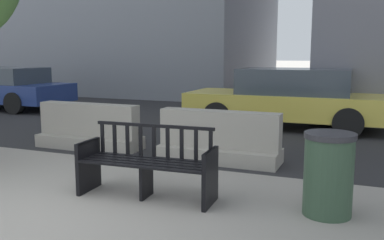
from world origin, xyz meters
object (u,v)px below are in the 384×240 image
jersey_barrier_centre (219,141)px  trash_bin (328,174)px  street_bench (147,166)px  car_sedan_mid (2,88)px  jersey_barrier_left (89,130)px  car_taxi_near (288,98)px

jersey_barrier_centre → trash_bin: trash_bin is taller
street_bench → car_sedan_mid: car_sedan_mid is taller
jersey_barrier_left → car_taxi_near: (3.07, 3.65, 0.37)m
street_bench → car_taxi_near: size_ratio=0.37×
jersey_barrier_centre → jersey_barrier_left: bearing=178.9°
car_taxi_near → car_sedan_mid: bearing=178.8°
car_sedan_mid → trash_bin: car_sedan_mid is taller
trash_bin → car_sedan_mid: bearing=151.6°
car_taxi_near → trash_bin: (1.35, -5.49, -0.25)m
trash_bin → jersey_barrier_left: bearing=157.4°
street_bench → car_taxi_near: (0.76, 5.70, 0.31)m
jersey_barrier_left → trash_bin: bearing=-22.6°
car_taxi_near → trash_bin: size_ratio=5.08×
jersey_barrier_centre → trash_bin: size_ratio=2.19×
jersey_barrier_centre → trash_bin: 2.57m
street_bench → car_taxi_near: 5.76m
jersey_barrier_centre → jersey_barrier_left: 2.57m
trash_bin → jersey_barrier_centre: bearing=135.9°
jersey_barrier_centre → car_taxi_near: size_ratio=0.43×
street_bench → trash_bin: 2.12m
street_bench → jersey_barrier_left: street_bench is taller
jersey_barrier_left → trash_bin: trash_bin is taller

